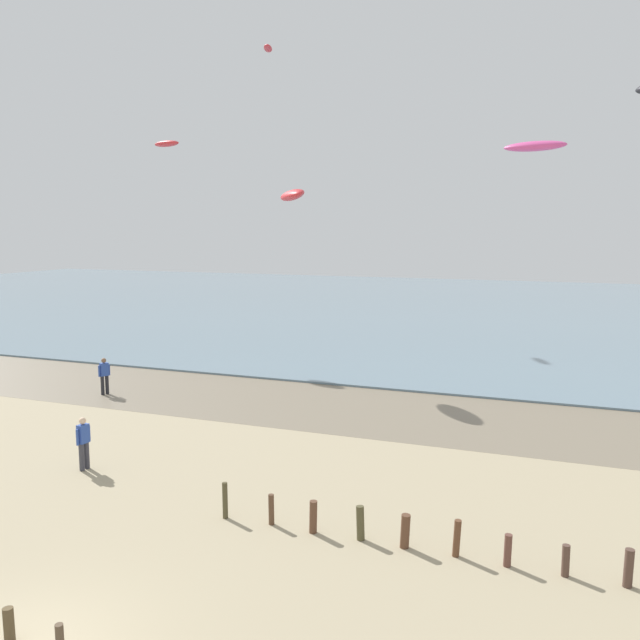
% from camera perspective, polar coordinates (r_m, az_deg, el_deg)
% --- Properties ---
extents(wet_sand_strip, '(120.00, 7.53, 0.01)m').
position_cam_1_polar(wet_sand_strip, '(29.24, 2.17, -7.39)').
color(wet_sand_strip, '#7A6D59').
rests_on(wet_sand_strip, ground).
extents(sea, '(160.00, 70.00, 0.10)m').
position_cam_1_polar(sea, '(66.53, 13.10, 1.01)').
color(sea, slate).
rests_on(sea, ground).
extents(groyne_mid, '(17.22, 0.34, 0.98)m').
position_cam_1_polar(groyne_mid, '(16.76, 21.62, -18.33)').
color(groyne_mid, '#4A432B').
rests_on(groyne_mid, ground).
extents(person_mid_beach, '(0.36, 0.52, 1.71)m').
position_cam_1_polar(person_mid_beach, '(32.85, -17.67, -4.42)').
color(person_mid_beach, '#232328').
rests_on(person_mid_beach, ground).
extents(person_by_waterline, '(0.25, 0.57, 1.71)m').
position_cam_1_polar(person_by_waterline, '(23.08, -19.26, -9.63)').
color(person_by_waterline, '#383842').
rests_on(person_by_waterline, ground).
extents(kite_aloft_0, '(2.98, 1.54, 0.57)m').
position_cam_1_polar(kite_aloft_0, '(32.99, 17.61, 13.75)').
color(kite_aloft_0, '#E54C99').
extents(kite_aloft_5, '(2.87, 3.34, 0.83)m').
position_cam_1_polar(kite_aloft_5, '(35.19, -2.35, 10.45)').
color(kite_aloft_5, red).
extents(kite_aloft_8, '(1.54, 2.20, 0.48)m').
position_cam_1_polar(kite_aloft_8, '(58.34, -4.40, 21.81)').
color(kite_aloft_8, red).
extents(kite_aloft_9, '(2.28, 1.33, 0.42)m').
position_cam_1_polar(kite_aloft_9, '(44.60, -12.77, 14.25)').
color(kite_aloft_9, red).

